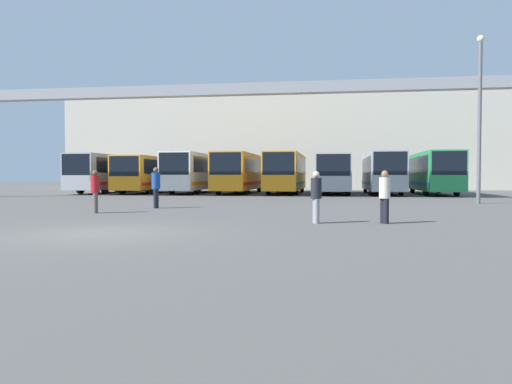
{
  "coord_description": "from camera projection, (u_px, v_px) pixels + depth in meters",
  "views": [
    {
      "loc": [
        5.83,
        -11.68,
        1.44
      ],
      "look_at": [
        0.33,
        23.52,
        0.3
      ],
      "focal_mm": 35.0,
      "sensor_mm": 36.0,
      "label": 1
    }
  ],
  "objects": [
    {
      "name": "ground_plane",
      "position": [
        98.0,
        234.0,
        12.48
      ],
      "size": [
        200.0,
        200.0,
        0.0
      ],
      "primitive_type": "plane",
      "color": "#514F4C"
    },
    {
      "name": "building_backdrop",
      "position": [
        285.0,
        145.0,
        59.58
      ],
      "size": [
        49.75,
        12.0,
        10.4
      ],
      "color": "#B7B2A3",
      "rests_on": "ground"
    },
    {
      "name": "overhead_gantry",
      "position": [
        242.0,
        100.0,
        31.67
      ],
      "size": [
        36.3,
        0.8,
        7.29
      ],
      "color": "gray",
      "rests_on": "ground"
    },
    {
      "name": "bus_slot_0",
      "position": [
        111.0,
        171.0,
        43.7
      ],
      "size": [
        2.49,
        12.13,
        3.22
      ],
      "color": "#999EA5",
      "rests_on": "ground"
    },
    {
      "name": "bus_slot_1",
      "position": [
        149.0,
        172.0,
        42.1
      ],
      "size": [
        2.56,
        10.08,
        3.04
      ],
      "color": "orange",
      "rests_on": "ground"
    },
    {
      "name": "bus_slot_2",
      "position": [
        196.0,
        171.0,
        42.57
      ],
      "size": [
        2.5,
        12.25,
        3.28
      ],
      "color": "silver",
      "rests_on": "ground"
    },
    {
      "name": "bus_slot_3",
      "position": [
        240.0,
        171.0,
        41.75
      ],
      "size": [
        2.58,
        11.81,
        3.27
      ],
      "color": "orange",
      "rests_on": "ground"
    },
    {
      "name": "bus_slot_4",
      "position": [
        286.0,
        171.0,
        41.4
      ],
      "size": [
        2.52,
        12.3,
        3.25
      ],
      "color": "orange",
      "rests_on": "ground"
    },
    {
      "name": "bus_slot_5",
      "position": [
        333.0,
        172.0,
        40.14
      ],
      "size": [
        2.59,
        10.95,
        3.08
      ],
      "color": "#999EA5",
      "rests_on": "ground"
    },
    {
      "name": "bus_slot_6",
      "position": [
        382.0,
        171.0,
        40.28
      ],
      "size": [
        2.5,
        12.44,
        3.22
      ],
      "color": "#999EA5",
      "rests_on": "ground"
    },
    {
      "name": "bus_slot_7",
      "position": [
        433.0,
        171.0,
        39.07
      ],
      "size": [
        2.49,
        11.2,
        3.23
      ],
      "color": "#268C4C",
      "rests_on": "ground"
    },
    {
      "name": "pedestrian_near_right",
      "position": [
        156.0,
        186.0,
        22.35
      ],
      "size": [
        0.38,
        0.38,
        1.83
      ],
      "rotation": [
        0.0,
        0.0,
        1.75
      ],
      "color": "black",
      "rests_on": "ground"
    },
    {
      "name": "pedestrian_mid_left",
      "position": [
        316.0,
        196.0,
        15.17
      ],
      "size": [
        0.33,
        0.33,
        1.59
      ],
      "rotation": [
        0.0,
        0.0,
        4.97
      ],
      "color": "gray",
      "rests_on": "ground"
    },
    {
      "name": "pedestrian_mid_right",
      "position": [
        385.0,
        195.0,
        15.1
      ],
      "size": [
        0.33,
        0.33,
        1.61
      ],
      "rotation": [
        0.0,
        0.0,
        5.22
      ],
      "color": "black",
      "rests_on": "ground"
    },
    {
      "name": "pedestrian_near_center",
      "position": [
        95.0,
        190.0,
        19.38
      ],
      "size": [
        0.35,
        0.35,
        1.67
      ],
      "rotation": [
        0.0,
        0.0,
        5.22
      ],
      "color": "brown",
      "rests_on": "ground"
    },
    {
      "name": "lamp_post",
      "position": [
        480.0,
        113.0,
        25.87
      ],
      "size": [
        0.36,
        0.36,
        8.72
      ],
      "color": "#595B60",
      "rests_on": "ground"
    }
  ]
}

